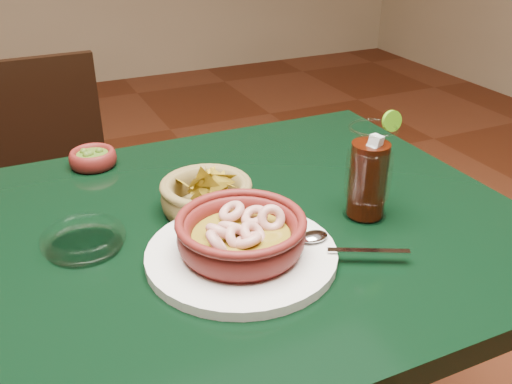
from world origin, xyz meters
name	(u,v)px	position (x,y,z in m)	size (l,w,h in m)	color
dining_table	(177,285)	(0.00, 0.00, 0.65)	(1.20, 0.80, 0.75)	black
dining_chair	(49,209)	(-0.15, 0.71, 0.48)	(0.41, 0.41, 0.87)	black
shrimp_plate	(242,240)	(0.08, -0.11, 0.78)	(0.37, 0.29, 0.08)	silver
chip_basket	(207,195)	(0.08, 0.06, 0.78)	(0.19, 0.19, 0.11)	olive
guacamole_ramekin	(93,158)	(-0.07, 0.33, 0.77)	(0.11, 0.11, 0.04)	#551412
cola_drink	(368,174)	(0.32, -0.07, 0.83)	(0.16, 0.16, 0.19)	white
glass_ashtray	(83,239)	(-0.14, 0.03, 0.77)	(0.14, 0.14, 0.03)	white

